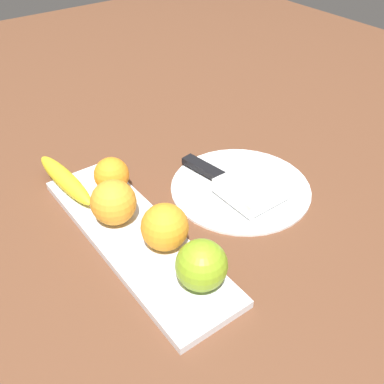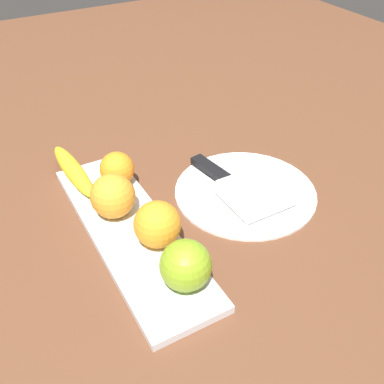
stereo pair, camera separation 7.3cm
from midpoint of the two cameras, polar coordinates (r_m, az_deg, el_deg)
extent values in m
plane|color=brown|center=(0.75, -11.85, -4.14)|extent=(2.40, 2.40, 0.00)
cube|color=silver|center=(0.72, -10.05, -5.65)|extent=(0.42, 0.12, 0.01)
sphere|color=#80A821|center=(0.60, -2.29, -9.48)|extent=(0.07, 0.07, 0.07)
ellipsoid|color=yellow|center=(0.82, -18.39, 1.45)|extent=(0.18, 0.04, 0.03)
sphere|color=orange|center=(0.66, -6.68, -4.59)|extent=(0.07, 0.07, 0.07)
sphere|color=orange|center=(0.79, -12.87, 2.07)|extent=(0.06, 0.06, 0.06)
sphere|color=orange|center=(0.72, -12.80, -1.51)|extent=(0.07, 0.07, 0.07)
cylinder|color=white|center=(0.81, 3.65, 0.59)|extent=(0.25, 0.25, 0.01)
cube|color=white|center=(0.78, 5.18, 0.49)|extent=(0.10, 0.11, 0.03)
cube|color=silver|center=(0.80, 1.95, 1.09)|extent=(0.15, 0.04, 0.00)
cube|color=black|center=(0.84, -1.08, 3.05)|extent=(0.09, 0.04, 0.01)
camera|label=1|loc=(0.04, -92.86, -2.23)|focal=41.79mm
camera|label=2|loc=(0.04, 87.14, 2.23)|focal=41.79mm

